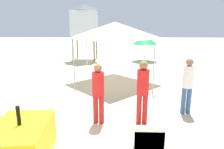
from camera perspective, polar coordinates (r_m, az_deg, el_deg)
stacked_plastic_chairs at (r=3.65m, az=10.10°, el=-19.68°), size 0.48×0.48×1.11m
lifeguard_near_left at (r=5.42m, az=-3.92°, el=-4.35°), size 0.32×0.32×1.67m
lifeguard_near_center at (r=5.41m, az=8.69°, el=-3.90°), size 0.32×0.32×1.76m
lifeguard_near_right at (r=6.41m, az=20.65°, el=-2.10°), size 0.32×0.32×1.71m
popup_canopy at (r=9.38m, az=0.81°, el=12.39°), size 3.21×3.21×2.78m
lifeguard_tower at (r=15.56m, az=-7.83°, el=15.00°), size 1.98×1.98×4.09m
beach_umbrella_left at (r=15.14m, az=9.34°, el=9.67°), size 1.85×1.85×1.90m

